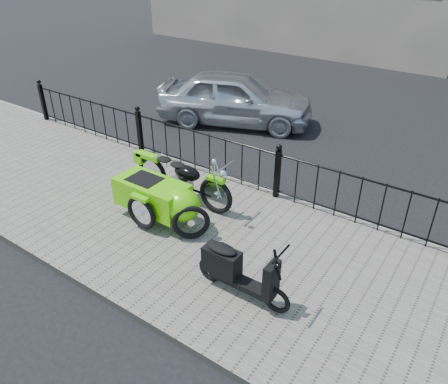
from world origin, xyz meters
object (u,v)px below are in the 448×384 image
Objects in this scene: motorcycle_sidecar at (166,194)px; spare_tire at (191,223)px; sedan_car at (235,98)px; scooter at (236,271)px.

spare_tire is (0.75, -0.25, -0.16)m from motorcycle_sidecar.
sedan_car is (-2.38, 4.89, 0.26)m from spare_tire.
scooter is 6.62m from sedan_car.
spare_tire is (-1.28, 0.63, -0.07)m from scooter.
spare_tire is at bearing 153.85° from scooter.
motorcycle_sidecar is 0.56× the size of sedan_car.
spare_tire is at bearing -18.47° from motorcycle_sidecar.
sedan_car is at bearing 109.37° from motorcycle_sidecar.
scooter is 1.43m from spare_tire.
scooter reaches higher than spare_tire.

